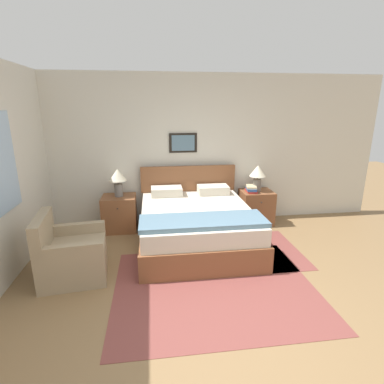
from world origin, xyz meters
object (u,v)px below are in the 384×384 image
(armchair, at_px, (71,255))
(nightstand_by_door, at_px, (256,207))
(table_lamp_near_window, at_px, (118,178))
(table_lamp_by_door, at_px, (258,174))
(nightstand_near_window, at_px, (120,213))
(bed, at_px, (196,225))

(armchair, bearing_deg, nightstand_by_door, 109.53)
(table_lamp_near_window, relative_size, table_lamp_by_door, 1.00)
(armchair, relative_size, nightstand_near_window, 1.40)
(bed, bearing_deg, table_lamp_near_window, 148.31)
(armchair, distance_m, table_lamp_by_door, 3.26)
(armchair, distance_m, table_lamp_near_window, 1.62)
(nightstand_by_door, bearing_deg, armchair, -153.74)
(bed, xyz_separation_m, nightstand_near_window, (-1.21, 0.73, -0.02))
(bed, relative_size, nightstand_near_window, 3.26)
(nightstand_near_window, relative_size, table_lamp_near_window, 1.29)
(table_lamp_near_window, bearing_deg, bed, -31.69)
(nightstand_by_door, distance_m, table_lamp_by_door, 0.62)
(armchair, bearing_deg, nightstand_near_window, 155.34)
(table_lamp_near_window, bearing_deg, nightstand_by_door, -0.11)
(bed, relative_size, table_lamp_by_door, 4.21)
(bed, xyz_separation_m, armchair, (-1.67, -0.68, -0.04))
(armchair, height_order, table_lamp_near_window, table_lamp_near_window)
(table_lamp_near_window, xyz_separation_m, table_lamp_by_door, (2.40, 0.00, 0.00))
(armchair, xyz_separation_m, table_lamp_near_window, (0.47, 1.42, 0.63))
(bed, distance_m, table_lamp_by_door, 1.53)
(nightstand_by_door, relative_size, table_lamp_near_window, 1.29)
(nightstand_near_window, distance_m, nightstand_by_door, 2.41)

